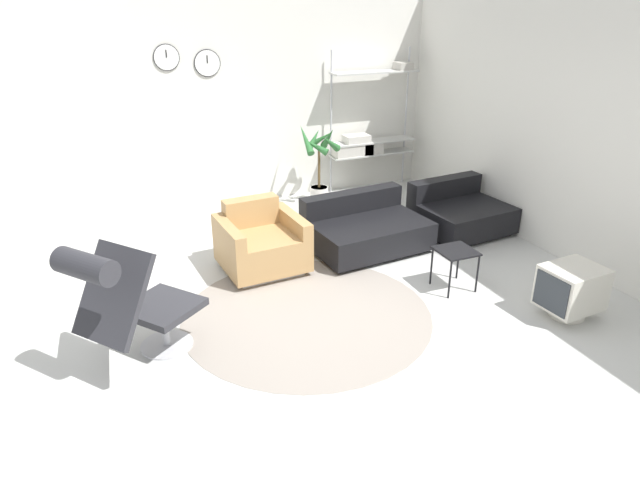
# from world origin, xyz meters

# --- Properties ---
(ground_plane) EXTENTS (12.00, 12.00, 0.00)m
(ground_plane) POSITION_xyz_m (0.00, 0.00, 0.00)
(ground_plane) COLOR silver
(wall_back) EXTENTS (12.00, 0.09, 2.80)m
(wall_back) POSITION_xyz_m (-0.00, 3.21, 1.40)
(wall_back) COLOR silver
(wall_back) RESTS_ON ground_plane
(wall_right) EXTENTS (0.06, 12.00, 2.80)m
(wall_right) POSITION_xyz_m (2.94, 0.00, 1.40)
(wall_right) COLOR silver
(wall_right) RESTS_ON ground_plane
(round_rug) EXTENTS (2.32, 2.32, 0.01)m
(round_rug) POSITION_xyz_m (-0.18, -0.11, 0.00)
(round_rug) COLOR gray
(round_rug) RESTS_ON ground_plane
(lounge_chair) EXTENTS (1.11, 1.03, 1.13)m
(lounge_chair) POSITION_xyz_m (-1.73, -0.33, 0.66)
(lounge_chair) COLOR #BCBCC1
(lounge_chair) RESTS_ON ground_plane
(armchair_red) EXTENTS (0.90, 0.85, 0.72)m
(armchair_red) POSITION_xyz_m (-0.27, 0.99, 0.28)
(armchair_red) COLOR silver
(armchair_red) RESTS_ON ground_plane
(couch_low) EXTENTS (1.39, 1.05, 0.60)m
(couch_low) POSITION_xyz_m (1.00, 1.04, 0.23)
(couch_low) COLOR black
(couch_low) RESTS_ON ground_plane
(couch_second) EXTENTS (1.13, 1.02, 0.60)m
(couch_second) POSITION_xyz_m (2.33, 1.06, 0.23)
(couch_second) COLOR black
(couch_second) RESTS_ON ground_plane
(side_table) EXTENTS (0.36, 0.36, 0.42)m
(side_table) POSITION_xyz_m (1.38, -0.18, 0.37)
(side_table) COLOR black
(side_table) RESTS_ON ground_plane
(crt_television) EXTENTS (0.56, 0.46, 0.50)m
(crt_television) POSITION_xyz_m (2.04, -1.05, 0.27)
(crt_television) COLOR beige
(crt_television) RESTS_ON ground_plane
(potted_plant) EXTENTS (0.58, 0.58, 1.12)m
(potted_plant) POSITION_xyz_m (1.11, 2.70, 0.58)
(potted_plant) COLOR silver
(potted_plant) RESTS_ON ground_plane
(shelf_unit) EXTENTS (1.29, 0.28, 2.04)m
(shelf_unit) POSITION_xyz_m (1.97, 2.95, 0.87)
(shelf_unit) COLOR #BCBCC1
(shelf_unit) RESTS_ON ground_plane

